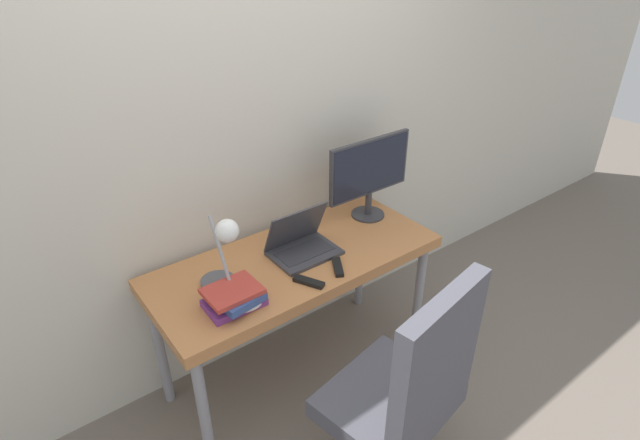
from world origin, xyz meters
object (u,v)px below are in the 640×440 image
monitor (370,172)px  game_controller (248,303)px  laptop (302,244)px  office_chair (408,387)px  book_stack (235,297)px  desk_lamp (224,248)px

monitor → game_controller: (-0.94, -0.29, -0.25)m
laptop → game_controller: size_ratio=2.26×
office_chair → book_stack: bearing=121.1°
desk_lamp → book_stack: 0.22m
office_chair → game_controller: bearing=120.1°
monitor → game_controller: bearing=-162.9°
monitor → laptop: bearing=-170.5°
game_controller → monitor: bearing=17.1°
laptop → game_controller: 0.47m
office_chair → game_controller: (-0.36, 0.62, 0.20)m
laptop → game_controller: (-0.43, -0.20, -0.03)m
desk_lamp → laptop: bearing=9.8°
laptop → office_chair: size_ratio=0.30×
desk_lamp → office_chair: size_ratio=0.36×
laptop → book_stack: size_ratio=1.32×
monitor → book_stack: size_ratio=2.17×
monitor → book_stack: monitor is taller
office_chair → monitor: bearing=57.2°
monitor → game_controller: 1.02m
laptop → desk_lamp: bearing=-170.2°
book_stack → monitor: bearing=14.3°
office_chair → laptop: bearing=85.2°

